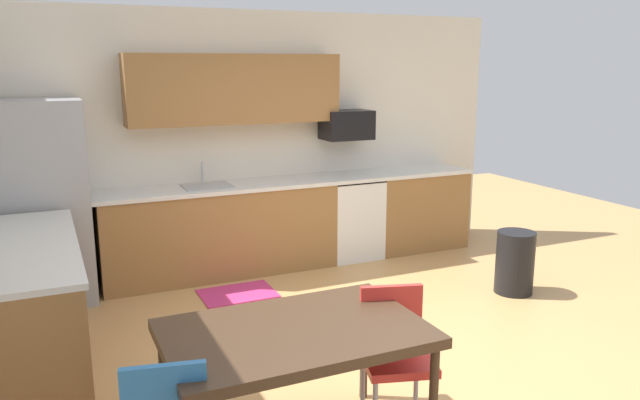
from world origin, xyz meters
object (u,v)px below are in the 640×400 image
object	(u,v)px
oven_range	(350,217)
microwave	(347,125)
dining_table	(295,339)
trash_bin	(515,262)
refrigerator	(44,203)
chair_near_table	(395,347)

from	to	relation	value
oven_range	microwave	bearing A→B (deg)	90.00
dining_table	trash_bin	world-z (taller)	dining_table
trash_bin	refrigerator	bearing A→B (deg)	158.24
refrigerator	oven_range	xyz separation A→B (m)	(3.14, 0.08, -0.47)
oven_range	dining_table	bearing A→B (deg)	-121.67
refrigerator	trash_bin	world-z (taller)	refrigerator
chair_near_table	trash_bin	world-z (taller)	chair_near_table
oven_range	dining_table	size ratio (longest dim) A/B	0.65
oven_range	dining_table	world-z (taller)	oven_range
oven_range	microwave	world-z (taller)	microwave
microwave	trash_bin	xyz separation A→B (m)	(0.90, -1.79, -1.19)
dining_table	chair_near_table	bearing A→B (deg)	3.69
oven_range	refrigerator	bearing A→B (deg)	-178.54
oven_range	chair_near_table	bearing A→B (deg)	-112.56
microwave	chair_near_table	size ratio (longest dim) A/B	0.64
refrigerator	microwave	bearing A→B (deg)	3.28
oven_range	microwave	distance (m)	1.04
oven_range	trash_bin	bearing A→B (deg)	-61.94
refrigerator	trash_bin	size ratio (longest dim) A/B	3.08
refrigerator	dining_table	world-z (taller)	refrigerator
refrigerator	trash_bin	bearing A→B (deg)	-21.76
microwave	dining_table	distance (m)	3.90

